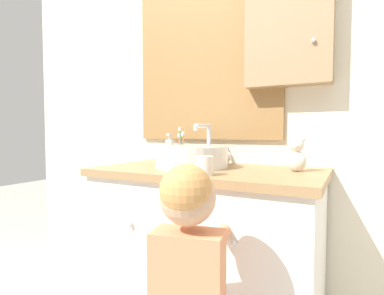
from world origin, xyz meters
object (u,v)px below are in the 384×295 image
at_px(soap_dispenser, 170,150).
at_px(drinking_cup, 205,166).
at_px(child_figure, 189,281).
at_px(toothbrush_holder, 181,152).
at_px(teddy_bear, 296,155).
at_px(sink_basin, 193,156).

bearing_deg(soap_dispenser, drinking_cup, -44.65).
bearing_deg(child_figure, drinking_cup, 106.88).
relative_size(soap_dispenser, child_figure, 0.19).
bearing_deg(toothbrush_holder, teddy_bear, -10.86).
relative_size(toothbrush_holder, drinking_cup, 2.62).
distance_m(sink_basin, teddy_bear, 0.48).
bearing_deg(toothbrush_holder, soap_dispenser, 176.13).
distance_m(toothbrush_holder, child_figure, 0.91).
height_order(child_figure, drinking_cup, child_figure).
bearing_deg(sink_basin, soap_dispenser, 141.94).
distance_m(soap_dispenser, child_figure, 0.96).
height_order(soap_dispenser, teddy_bear, soap_dispenser).
height_order(teddy_bear, drinking_cup, teddy_bear).
relative_size(toothbrush_holder, teddy_bear, 1.33).
bearing_deg(soap_dispenser, teddy_bear, -10.09).
relative_size(soap_dispenser, teddy_bear, 1.09).
height_order(soap_dispenser, child_figure, soap_dispenser).
bearing_deg(teddy_bear, sink_basin, -171.12).
xyz_separation_m(toothbrush_holder, child_figure, (0.44, -0.72, -0.33)).
bearing_deg(teddy_bear, drinking_cup, -134.90).
bearing_deg(teddy_bear, toothbrush_holder, 169.14).
bearing_deg(teddy_bear, child_figure, -109.62).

